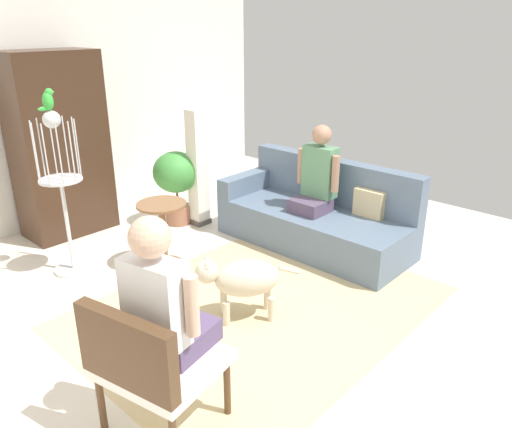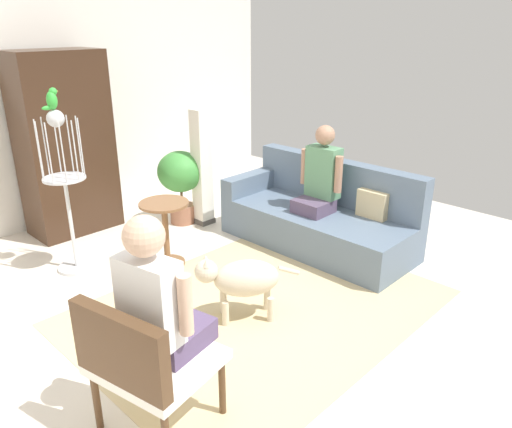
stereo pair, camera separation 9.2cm
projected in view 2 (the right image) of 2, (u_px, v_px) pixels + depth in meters
ground_plane at (249, 309)px, 4.20m from camera, size 7.33×7.33×0.00m
back_wall at (58, 104)px, 5.72m from camera, size 6.20×0.12×2.76m
area_rug at (259, 307)px, 4.22m from camera, size 2.93×2.25×0.01m
couch at (319, 217)px, 5.34m from camera, size 0.90×2.08×0.89m
armchair at (142, 359)px, 2.75m from camera, size 0.71×0.75×0.89m
person_on_couch at (321, 176)px, 5.12m from camera, size 0.42×0.51×0.90m
person_on_armchair at (157, 300)px, 2.76m from camera, size 0.52×0.52×0.89m
round_end_table at (166, 228)px, 4.83m from camera, size 0.48×0.48×0.66m
dog at (242, 278)px, 3.95m from camera, size 0.71×0.56×0.57m
bird_cage_stand at (67, 194)px, 4.61m from camera, size 0.39×0.39×1.56m
parrot at (52, 99)px, 4.28m from camera, size 0.17×0.10×0.19m
potted_plant at (181, 177)px, 5.80m from camera, size 0.53×0.53×0.88m
column_lamp at (202, 169)px, 5.75m from camera, size 0.20×0.20×1.37m
armoire_cabinet at (65, 145)px, 5.47m from camera, size 0.94×0.56×2.01m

